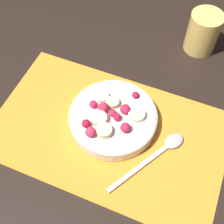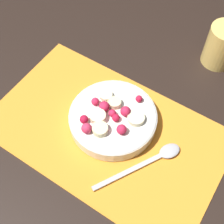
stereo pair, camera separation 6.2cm
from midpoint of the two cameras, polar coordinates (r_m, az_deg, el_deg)
The scene contains 5 objects.
ground_plane at distance 0.64m, azimuth -3.40°, elevation -4.04°, with size 3.00×3.00×0.00m, color black.
placemat at distance 0.64m, azimuth -3.41°, elevation -3.92°, with size 0.48×0.29×0.01m.
fruit_bowl at distance 0.63m, azimuth -2.82°, elevation -1.14°, with size 0.18×0.18×0.05m.
spoon at distance 0.62m, azimuth 6.30°, elevation -7.15°, with size 0.11×0.17×0.01m.
drinking_glass at distance 0.78m, azimuth 14.07°, elevation 13.82°, with size 0.08×0.08×0.10m.
Camera 1 is at (-0.12, 0.28, 0.56)m, focal length 50.00 mm.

